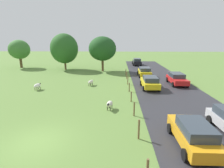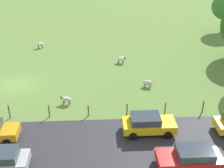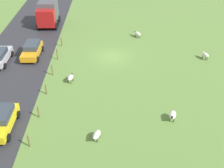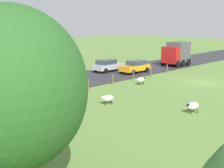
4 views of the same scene
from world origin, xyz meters
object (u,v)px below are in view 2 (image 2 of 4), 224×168
(sheep_3, at_px, (66,99))
(car_5, at_px, (148,123))
(sheep_0, at_px, (40,44))
(sheep_1, at_px, (121,59))
(sheep_2, at_px, (148,83))
(car_1, at_px, (191,157))

(sheep_3, relative_size, car_5, 0.27)
(sheep_0, distance_m, sheep_1, 11.98)
(sheep_0, xyz_separation_m, sheep_3, (14.78, 4.73, -0.01))
(sheep_2, bearing_deg, sheep_1, -159.94)
(sheep_2, bearing_deg, sheep_3, -70.07)
(sheep_2, relative_size, sheep_3, 1.02)
(sheep_1, distance_m, sheep_2, 6.63)
(sheep_3, height_order, car_1, car_1)
(sheep_2, distance_m, sheep_3, 8.65)
(sheep_1, relative_size, sheep_3, 1.01)
(sheep_0, distance_m, car_1, 27.32)
(sheep_2, distance_m, car_1, 11.75)
(sheep_0, relative_size, sheep_1, 0.96)
(sheep_2, height_order, car_1, car_1)
(sheep_0, distance_m, sheep_2, 17.47)
(sheep_3, distance_m, car_1, 12.67)
(sheep_2, xyz_separation_m, car_1, (11.70, 1.02, 0.37))
(sheep_0, bearing_deg, sheep_3, 17.74)
(sheep_3, distance_m, car_5, 8.34)
(sheep_2, distance_m, car_5, 7.77)
(car_1, bearing_deg, car_5, -150.63)
(sheep_1, height_order, sheep_2, sheep_1)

